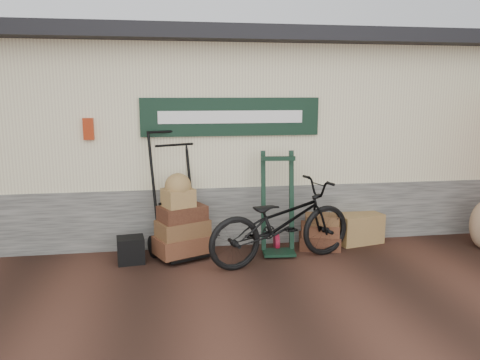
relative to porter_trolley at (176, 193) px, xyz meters
The scene contains 8 objects.
ground 1.62m from the porter_trolley, 32.41° to the right, with size 80.00×80.00×0.00m, color black.
station_building 2.42m from the porter_trolley, 60.87° to the left, with size 14.40×4.10×3.20m.
porter_trolley is the anchor object (origin of this frame).
green_barrow 1.46m from the porter_trolley, ahead, with size 0.53×0.45×1.48m, color black, non-canonical shape.
suitcase_stack 2.21m from the porter_trolley, ahead, with size 0.60×0.38×0.53m, color #3B1C13, non-canonical shape.
wicker_hamper 2.87m from the porter_trolley, ahead, with size 0.70×0.46×0.46m, color brown.
black_trunk 0.99m from the porter_trolley, 159.27° to the right, with size 0.36×0.31×0.36m, color black.
bicycle 1.53m from the porter_trolley, 20.66° to the right, with size 2.15×0.75×1.25m, color black.
Camera 1 is at (-1.25, -5.78, 2.29)m, focal length 35.00 mm.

